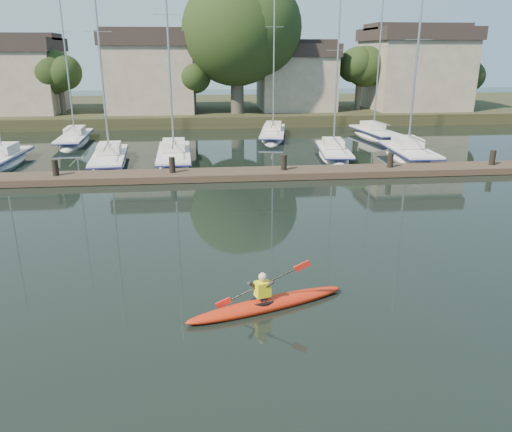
{
  "coord_description": "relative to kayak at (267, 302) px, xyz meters",
  "views": [
    {
      "loc": [
        -1.36,
        -12.3,
        6.52
      ],
      "look_at": [
        0.37,
        3.69,
        1.2
      ],
      "focal_mm": 35.0,
      "sensor_mm": 36.0,
      "label": 1
    }
  ],
  "objects": [
    {
      "name": "sailboat_3",
      "position": [
        6.91,
        19.61,
        -0.35
      ],
      "size": [
        2.7,
        7.27,
        11.44
      ],
      "rotation": [
        0.0,
        0.0,
        -0.12
      ],
      "color": "white",
      "rests_on": "ground"
    },
    {
      "name": "shore",
      "position": [
        1.41,
        40.81,
        3.05
      ],
      "size": [
        90.0,
        25.25,
        12.75
      ],
      "color": "#242D16",
      "rests_on": "ground"
    },
    {
      "name": "ground",
      "position": [
        -0.2,
        0.52,
        -0.18
      ],
      "size": [
        160.0,
        160.0,
        0.0
      ],
      "primitive_type": "plane",
      "color": "black",
      "rests_on": "ground"
    },
    {
      "name": "sailboat_2",
      "position": [
        -3.36,
        19.35,
        -0.36
      ],
      "size": [
        2.37,
        8.95,
        14.71
      ],
      "rotation": [
        0.0,
        0.0,
        0.03
      ],
      "color": "white",
      "rests_on": "ground"
    },
    {
      "name": "sailboat_4",
      "position": [
        11.56,
        18.54,
        -0.38
      ],
      "size": [
        2.52,
        7.47,
        12.56
      ],
      "rotation": [
        0.0,
        0.0,
        -0.04
      ],
      "color": "white",
      "rests_on": "ground"
    },
    {
      "name": "sailboat_1",
      "position": [
        -7.24,
        18.96,
        -0.36
      ],
      "size": [
        2.64,
        8.15,
        13.11
      ],
      "rotation": [
        0.0,
        0.0,
        0.08
      ],
      "color": "white",
      "rests_on": "ground"
    },
    {
      "name": "sailboat_5",
      "position": [
        -11.12,
        26.89,
        -0.35
      ],
      "size": [
        2.29,
        8.23,
        13.49
      ],
      "rotation": [
        0.0,
        0.0,
        0.05
      ],
      "color": "white",
      "rests_on": "ground"
    },
    {
      "name": "sailboat_7",
      "position": [
        12.19,
        26.99,
        -0.36
      ],
      "size": [
        2.84,
        7.57,
        11.92
      ],
      "rotation": [
        0.0,
        0.0,
        0.12
      ],
      "color": "white",
      "rests_on": "ground"
    },
    {
      "name": "dock",
      "position": [
        -0.2,
        14.52,
        0.03
      ],
      "size": [
        34.0,
        2.0,
        1.8
      ],
      "color": "#4C382B",
      "rests_on": "ground"
    },
    {
      "name": "kayak",
      "position": [
        0.0,
        0.0,
        0.0
      ],
      "size": [
        4.55,
        2.09,
        1.47
      ],
      "rotation": [
        0.0,
        0.0,
        0.33
      ],
      "color": "red",
      "rests_on": "ground"
    },
    {
      "name": "sailboat_0",
      "position": [
        -13.74,
        19.5,
        -0.36
      ],
      "size": [
        2.22,
        7.17,
        11.28
      ],
      "rotation": [
        0.0,
        0.0,
        -0.03
      ],
      "color": "white",
      "rests_on": "ground"
    },
    {
      "name": "sailboat_6",
      "position": [
        4.06,
        27.68,
        -0.34
      ],
      "size": [
        3.43,
        9.1,
        14.17
      ],
      "rotation": [
        0.0,
        0.0,
        -0.18
      ],
      "color": "white",
      "rests_on": "ground"
    }
  ]
}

